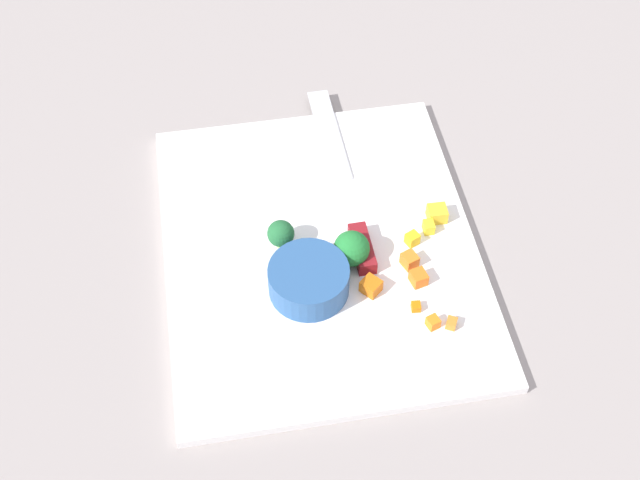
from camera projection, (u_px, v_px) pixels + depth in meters
name	position (u px, v px, depth m)	size (l,w,h in m)	color
ground_plane	(320.00, 252.00, 0.95)	(4.00, 4.00, 0.00)	gray
cutting_board	(320.00, 249.00, 0.94)	(0.43, 0.35, 0.01)	white
prep_bowl	(309.00, 280.00, 0.89)	(0.09, 0.09, 0.04)	#2B568E
chef_knife	(349.00, 202.00, 0.97)	(0.31, 0.03, 0.02)	silver
carrot_dice_0	(410.00, 260.00, 0.92)	(0.02, 0.02, 0.02)	orange
carrot_dice_1	(416.00, 307.00, 0.88)	(0.01, 0.01, 0.01)	orange
carrot_dice_2	(451.00, 323.00, 0.87)	(0.01, 0.01, 0.01)	orange
carrot_dice_3	(419.00, 278.00, 0.90)	(0.02, 0.02, 0.02)	orange
carrot_dice_4	(371.00, 286.00, 0.89)	(0.02, 0.02, 0.02)	orange
carrot_dice_5	(433.00, 322.00, 0.87)	(0.01, 0.01, 0.01)	orange
pepper_dice_0	(412.00, 239.00, 0.94)	(0.01, 0.01, 0.01)	yellow
pepper_dice_1	(437.00, 214.00, 0.96)	(0.02, 0.02, 0.02)	yellow
pepper_dice_2	(428.00, 224.00, 0.95)	(0.01, 0.01, 0.01)	yellow
broccoli_floret_0	(281.00, 234.00, 0.92)	(0.03, 0.03, 0.04)	#86BA5F
broccoli_floret_1	(352.00, 249.00, 0.91)	(0.04, 0.04, 0.04)	#89C254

